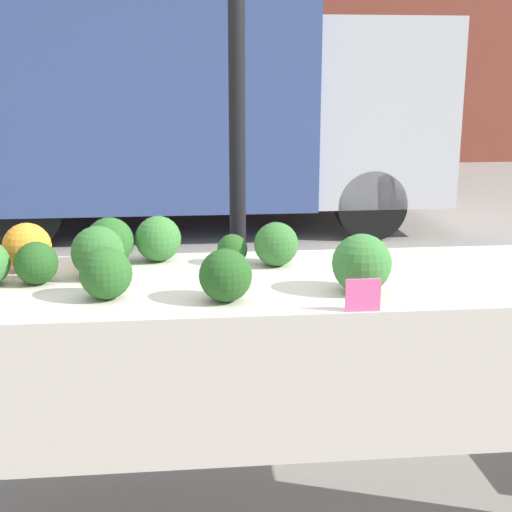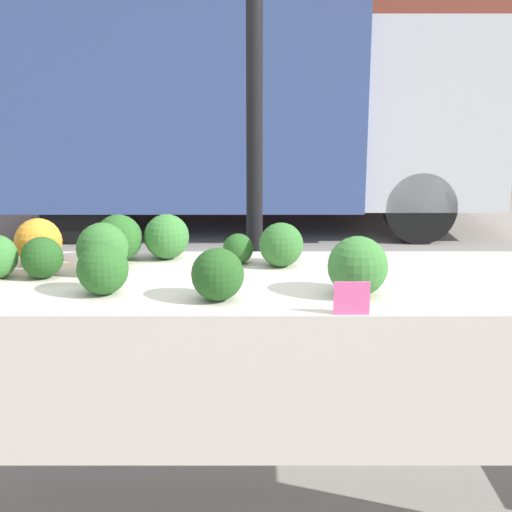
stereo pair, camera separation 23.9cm
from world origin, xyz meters
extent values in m
plane|color=gray|center=(0.00, 0.00, 0.00)|extent=(40.00, 40.00, 0.00)
cylinder|color=black|center=(-0.01, 0.71, 1.25)|extent=(0.07, 0.07, 2.51)
cube|color=#384C84|center=(-0.71, 4.94, 1.47)|extent=(3.34, 2.16, 2.35)
cube|color=silver|center=(1.61, 4.94, 1.14)|extent=(1.31, 1.98, 1.69)
cylinder|color=black|center=(1.48, 4.06, 0.32)|extent=(0.65, 0.22, 0.65)
cylinder|color=black|center=(1.48, 5.82, 0.32)|extent=(0.65, 0.22, 0.65)
cylinder|color=black|center=(-1.63, 4.06, 0.32)|extent=(0.65, 0.22, 0.65)
cylinder|color=black|center=(-1.63, 5.82, 0.32)|extent=(0.65, 0.22, 0.65)
cube|color=beige|center=(0.00, 0.00, 0.80)|extent=(2.24, 0.77, 0.03)
cube|color=beige|center=(0.00, -0.38, 0.56)|extent=(2.24, 0.01, 0.45)
sphere|color=orange|center=(-0.79, 0.19, 0.90)|extent=(0.17, 0.17, 0.17)
sphere|color=#23511E|center=(-0.07, 0.21, 0.87)|extent=(0.11, 0.11, 0.11)
sphere|color=#285B23|center=(-0.51, 0.24, 0.90)|extent=(0.17, 0.17, 0.17)
sphere|color=#23511E|center=(-0.72, 0.01, 0.88)|extent=(0.14, 0.14, 0.14)
sphere|color=#336B2D|center=(0.09, 0.17, 0.89)|extent=(0.16, 0.16, 0.16)
sphere|color=#285B23|center=(-0.48, -0.17, 0.89)|extent=(0.16, 0.16, 0.16)
sphere|color=#387533|center=(-0.33, 0.28, 0.90)|extent=(0.17, 0.17, 0.17)
sphere|color=#23511E|center=(-0.12, -0.23, 0.89)|extent=(0.16, 0.16, 0.16)
sphere|color=#387533|center=(0.32, -0.19, 0.91)|extent=(0.19, 0.19, 0.19)
sphere|color=#336B2D|center=(-0.53, 0.07, 0.90)|extent=(0.18, 0.18, 0.18)
cube|color=#F45B9E|center=(0.27, -0.37, 0.86)|extent=(0.10, 0.01, 0.10)
camera|label=1|loc=(-0.24, -2.31, 1.48)|focal=50.00mm
camera|label=2|loc=(0.00, -2.32, 1.48)|focal=50.00mm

